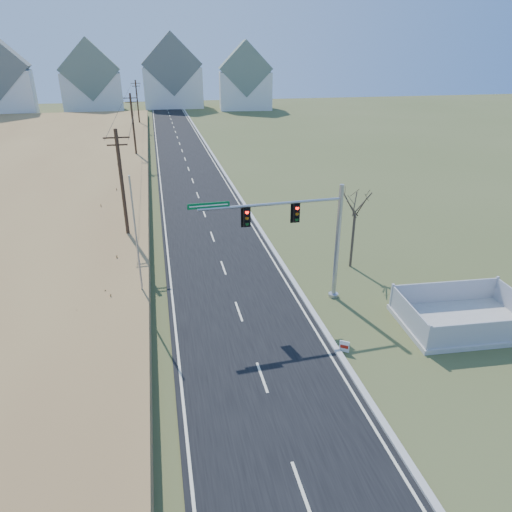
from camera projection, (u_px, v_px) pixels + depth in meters
The scene contains 14 objects.
ground at pixel (253, 353), 22.95m from camera, with size 260.00×260.00×0.00m, color #4B5228.
road at pixel (183, 154), 67.48m from camera, with size 8.00×180.00×0.06m, color black.
curb at pixel (211, 152), 68.27m from camera, with size 0.30×180.00×0.18m, color #B2AFA8.
utility_pole_near at pixel (123, 190), 33.13m from camera, with size 1.80×0.26×9.00m.
utility_pole_mid at pixel (134, 128), 59.85m from camera, with size 1.80×0.26×9.00m.
utility_pole_far at pixel (138, 104), 86.58m from camera, with size 1.80×0.26×9.00m.
condo_nnw at pixel (91, 82), 112.81m from camera, with size 14.93×11.17×17.03m.
condo_n at pixel (172, 77), 119.99m from camera, with size 15.27×10.20×18.54m.
condo_ne at pixel (245, 81), 116.69m from camera, with size 14.12×10.51×16.52m.
traffic_signal_mast at pixel (308, 233), 26.02m from camera, with size 8.93×0.70×7.11m.
fence_enclosure at pixel (463, 320), 25.18m from camera, with size 7.15×5.12×1.57m.
open_sign at pixel (344, 346), 22.89m from camera, with size 0.45×0.32×0.63m.
flagpole at pixel (139, 259), 25.60m from camera, with size 0.36×0.36×7.99m.
bare_tree at pixel (356, 202), 30.26m from camera, with size 2.23×2.23×5.90m.
Camera 1 is at (-3.90, -18.52, 13.87)m, focal length 32.00 mm.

